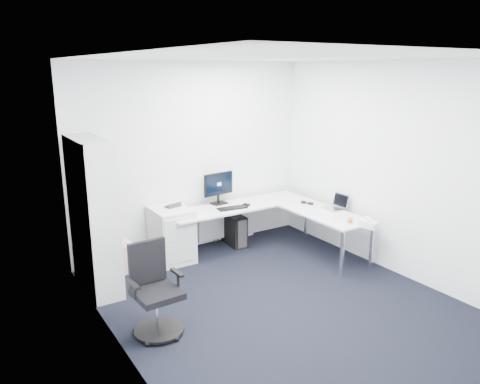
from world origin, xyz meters
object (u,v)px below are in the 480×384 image
task_chair (157,291)px  monitor (219,188)px  bookshelf (93,216)px  l_desk (250,232)px  laptop (332,202)px

task_chair → monitor: size_ratio=1.85×
bookshelf → monitor: (1.96, 0.47, -0.03)m
l_desk → task_chair: (-1.96, -1.28, 0.14)m
task_chair → laptop: (2.95, 0.70, 0.29)m
l_desk → task_chair: 2.34m
l_desk → bookshelf: bookshelf is taller
l_desk → bookshelf: bearing=178.7°
l_desk → laptop: 1.23m
task_chair → laptop: size_ratio=3.11×
task_chair → laptop: 3.04m
l_desk → task_chair: size_ratio=2.39×
bookshelf → task_chair: bookshelf is taller
bookshelf → task_chair: bearing=-80.6°
task_chair → monitor: (1.74, 1.80, 0.43)m
l_desk → monitor: 0.80m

